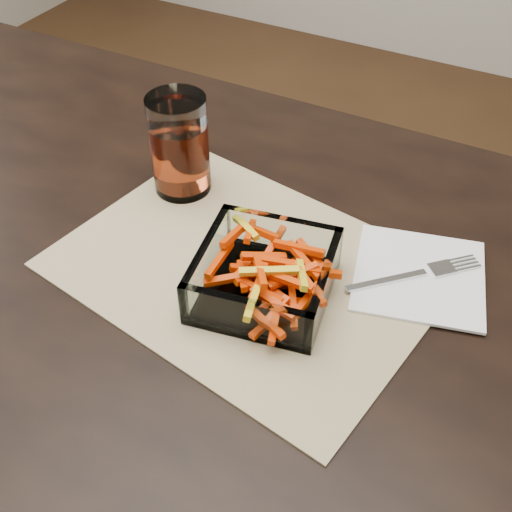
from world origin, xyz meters
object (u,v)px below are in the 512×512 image
Objects in this scene: dining_table at (143,301)px; glass_bowl at (264,278)px; fork at (418,274)px; tumbler at (180,148)px.

glass_bowl is (0.18, 0.02, 0.12)m from dining_table.
glass_bowl is at bearing -98.42° from fork.
fork is (0.15, 0.11, -0.02)m from glass_bowl.
tumbler is 0.36m from fork.
glass_bowl is 1.26× the size of tumbler.
fork is at bearing 20.99° from dining_table.
tumbler reaches higher than glass_bowl.
dining_table is 11.34× the size of tumbler.
tumbler is at bearing 97.59° from dining_table.
tumbler is at bearing -137.50° from fork.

